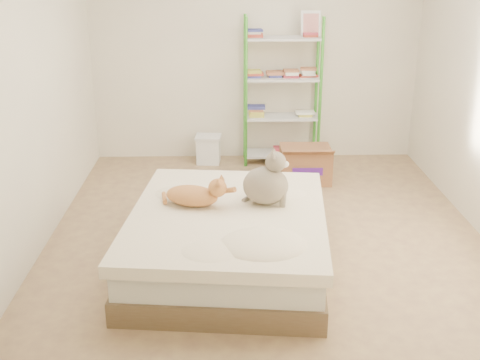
{
  "coord_description": "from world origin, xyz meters",
  "views": [
    {
      "loc": [
        -0.35,
        -4.92,
        2.34
      ],
      "look_at": [
        -0.24,
        -0.38,
        0.62
      ],
      "focal_mm": 45.0,
      "sensor_mm": 36.0,
      "label": 1
    }
  ],
  "objects_px": {
    "shelf_unit": "(283,89)",
    "cardboard_box": "(305,164)",
    "grey_cat": "(266,178)",
    "white_bin": "(208,149)",
    "bed": "(228,239)",
    "orange_cat": "(192,193)"
  },
  "relations": [
    {
      "from": "shelf_unit",
      "to": "cardboard_box",
      "type": "height_order",
      "value": "shelf_unit"
    },
    {
      "from": "grey_cat",
      "to": "white_bin",
      "type": "height_order",
      "value": "grey_cat"
    },
    {
      "from": "white_bin",
      "to": "bed",
      "type": "bearing_deg",
      "value": -85.07
    },
    {
      "from": "orange_cat",
      "to": "cardboard_box",
      "type": "relative_size",
      "value": 0.92
    },
    {
      "from": "bed",
      "to": "shelf_unit",
      "type": "relative_size",
      "value": 1.15
    },
    {
      "from": "bed",
      "to": "white_bin",
      "type": "xyz_separation_m",
      "value": [
        -0.22,
        2.53,
        -0.07
      ]
    },
    {
      "from": "shelf_unit",
      "to": "white_bin",
      "type": "relative_size",
      "value": 5.21
    },
    {
      "from": "shelf_unit",
      "to": "cardboard_box",
      "type": "bearing_deg",
      "value": -72.7
    },
    {
      "from": "grey_cat",
      "to": "cardboard_box",
      "type": "height_order",
      "value": "grey_cat"
    },
    {
      "from": "shelf_unit",
      "to": "bed",
      "type": "bearing_deg",
      "value": -104.11
    },
    {
      "from": "bed",
      "to": "white_bin",
      "type": "height_order",
      "value": "bed"
    },
    {
      "from": "bed",
      "to": "grey_cat",
      "type": "bearing_deg",
      "value": 33.35
    },
    {
      "from": "bed",
      "to": "cardboard_box",
      "type": "relative_size",
      "value": 3.68
    },
    {
      "from": "grey_cat",
      "to": "shelf_unit",
      "type": "relative_size",
      "value": 0.25
    },
    {
      "from": "orange_cat",
      "to": "white_bin",
      "type": "xyz_separation_m",
      "value": [
        0.06,
        2.4,
        -0.4
      ]
    },
    {
      "from": "bed",
      "to": "shelf_unit",
      "type": "height_order",
      "value": "shelf_unit"
    },
    {
      "from": "cardboard_box",
      "to": "white_bin",
      "type": "distance_m",
      "value": 1.24
    },
    {
      "from": "grey_cat",
      "to": "bed",
      "type": "bearing_deg",
      "value": 125.66
    },
    {
      "from": "orange_cat",
      "to": "grey_cat",
      "type": "bearing_deg",
      "value": 18.87
    },
    {
      "from": "orange_cat",
      "to": "shelf_unit",
      "type": "distance_m",
      "value": 2.62
    },
    {
      "from": "orange_cat",
      "to": "white_bin",
      "type": "relative_size",
      "value": 1.5
    },
    {
      "from": "orange_cat",
      "to": "grey_cat",
      "type": "xyz_separation_m",
      "value": [
        0.58,
        0.02,
        0.12
      ]
    }
  ]
}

